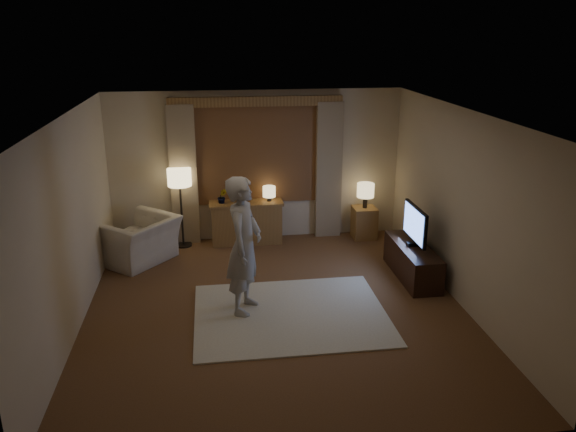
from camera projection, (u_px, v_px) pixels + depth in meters
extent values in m
cube|color=brown|center=(276.00, 309.00, 7.53)|extent=(5.00, 5.50, 0.02)
cube|color=silver|center=(275.00, 114.00, 6.69)|extent=(5.00, 5.50, 0.02)
cube|color=beige|center=(257.00, 166.00, 9.70)|extent=(5.00, 0.02, 2.60)
cube|color=beige|center=(315.00, 327.00, 4.52)|extent=(5.00, 0.02, 2.60)
cube|color=beige|center=(69.00, 227.00, 6.78)|extent=(0.02, 5.50, 2.60)
cube|color=beige|center=(463.00, 209.00, 7.44)|extent=(0.02, 5.50, 2.60)
cube|color=black|center=(257.00, 152.00, 9.59)|extent=(2.00, 0.01, 1.70)
cube|color=brown|center=(257.00, 152.00, 9.58)|extent=(2.08, 0.04, 1.78)
cube|color=tan|center=(184.00, 176.00, 9.46)|extent=(0.45, 0.12, 2.40)
cube|color=tan|center=(329.00, 171.00, 9.79)|extent=(0.45, 0.12, 2.40)
cube|color=brown|center=(256.00, 101.00, 9.25)|extent=(2.90, 0.14, 0.16)
cube|color=beige|center=(291.00, 314.00, 7.37)|extent=(2.50, 2.00, 0.02)
cube|color=brown|center=(247.00, 223.00, 9.73)|extent=(1.20, 0.40, 0.70)
cube|color=brown|center=(246.00, 199.00, 9.58)|extent=(0.16, 0.02, 0.20)
imported|color=#999999|center=(222.00, 197.00, 9.52)|extent=(0.17, 0.13, 0.30)
cylinder|color=black|center=(269.00, 200.00, 9.65)|extent=(0.08, 0.08, 0.12)
cylinder|color=#F1D390|center=(269.00, 192.00, 9.60)|extent=(0.22, 0.22, 0.18)
cylinder|color=black|center=(184.00, 245.00, 9.69)|extent=(0.29, 0.29, 0.03)
cylinder|color=black|center=(182.00, 216.00, 9.52)|extent=(0.04, 0.04, 1.08)
cylinder|color=#F1D390|center=(179.00, 177.00, 9.30)|extent=(0.40, 0.40, 0.29)
imported|color=beige|center=(138.00, 240.00, 8.94)|extent=(1.46, 1.47, 0.72)
cube|color=brown|center=(364.00, 223.00, 9.98)|extent=(0.40, 0.40, 0.56)
cylinder|color=black|center=(365.00, 202.00, 9.86)|extent=(0.08, 0.08, 0.20)
cylinder|color=#F1D390|center=(366.00, 190.00, 9.78)|extent=(0.30, 0.30, 0.24)
cube|color=black|center=(412.00, 261.00, 8.41)|extent=(0.45, 1.40, 0.50)
cube|color=black|center=(414.00, 244.00, 8.32)|extent=(0.21, 0.09, 0.06)
cube|color=black|center=(415.00, 224.00, 8.22)|extent=(0.05, 0.85, 0.52)
cube|color=#5D8DFF|center=(413.00, 224.00, 8.22)|extent=(0.00, 0.79, 0.47)
imported|color=#B3ADA5|center=(244.00, 245.00, 7.19)|extent=(0.65, 0.78, 1.83)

